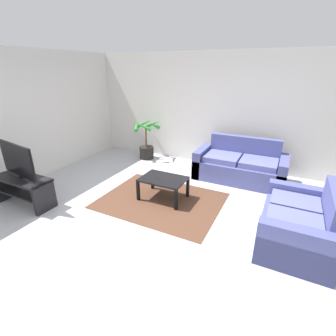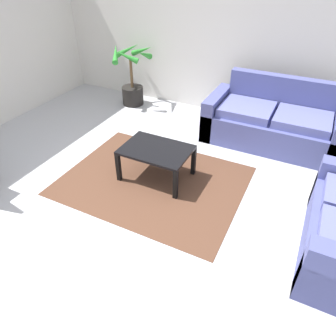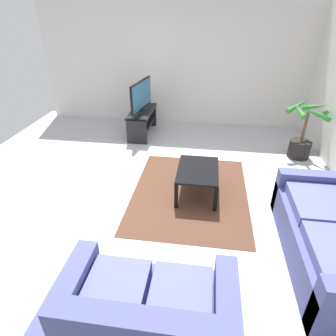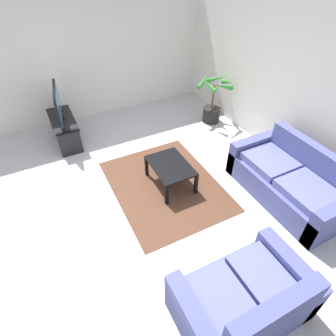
{
  "view_description": "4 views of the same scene",
  "coord_description": "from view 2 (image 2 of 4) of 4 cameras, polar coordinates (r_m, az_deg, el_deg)",
  "views": [
    {
      "loc": [
        1.95,
        -2.93,
        2.31
      ],
      "look_at": [
        0.17,
        0.62,
        0.7
      ],
      "focal_mm": 26.35,
      "sensor_mm": 36.0,
      "label": 1
    },
    {
      "loc": [
        1.55,
        -2.03,
        2.4
      ],
      "look_at": [
        0.36,
        0.35,
        0.5
      ],
      "focal_mm": 33.15,
      "sensor_mm": 36.0,
      "label": 2
    },
    {
      "loc": [
        3.6,
        0.83,
        2.48
      ],
      "look_at": [
        0.38,
        0.36,
        0.62
      ],
      "focal_mm": 30.66,
      "sensor_mm": 36.0,
      "label": 3
    },
    {
      "loc": [
        3.15,
        -0.9,
        3.32
      ],
      "look_at": [
        0.35,
        0.53,
        0.69
      ],
      "focal_mm": 30.04,
      "sensor_mm": 36.0,
      "label": 4
    }
  ],
  "objects": [
    {
      "name": "area_rug",
      "position": [
        3.91,
        -2.75,
        -2.3
      ],
      "size": [
        2.2,
        1.7,
        0.01
      ],
      "primitive_type": "cube",
      "color": "#513323",
      "rests_on": "ground"
    },
    {
      "name": "couch_main",
      "position": [
        4.82,
        18.68,
        7.77
      ],
      "size": [
        1.9,
        0.9,
        0.9
      ],
      "color": "#4C518C",
      "rests_on": "ground"
    },
    {
      "name": "coffee_table",
      "position": [
        3.77,
        -2.18,
        2.8
      ],
      "size": [
        0.83,
        0.58,
        0.42
      ],
      "color": "black",
      "rests_on": "ground"
    },
    {
      "name": "potted_palm",
      "position": [
        5.83,
        -6.54,
        15.48
      ],
      "size": [
        0.74,
        0.75,
        1.07
      ],
      "color": "black",
      "rests_on": "ground"
    },
    {
      "name": "ground_plane",
      "position": [
        3.5,
        -7.96,
        -8.13
      ],
      "size": [
        6.6,
        6.6,
        0.0
      ],
      "primitive_type": "plane",
      "color": "#B2B2B7"
    },
    {
      "name": "wall_back",
      "position": [
        5.37,
        10.06,
        23.79
      ],
      "size": [
        6.0,
        0.06,
        2.7
      ],
      "primitive_type": "cube",
      "color": "silver",
      "rests_on": "ground"
    }
  ]
}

